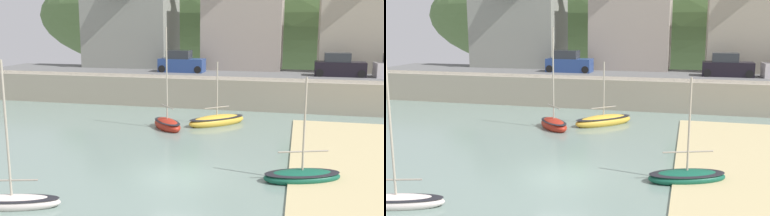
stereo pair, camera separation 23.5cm
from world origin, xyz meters
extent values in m
cube|color=gray|center=(0.00, 0.00, -0.03)|extent=(48.00, 40.00, 0.06)
cube|color=gray|center=(0.00, 17.00, 1.20)|extent=(48.00, 2.40, 2.40)
cube|color=#606060|center=(0.00, 20.70, 2.35)|extent=(48.00, 9.00, 0.10)
ellipsoid|color=#52723D|center=(1.53, 55.20, 7.92)|extent=(80.00, 44.00, 22.64)
cube|color=gray|center=(-11.62, 25.20, 6.07)|extent=(8.58, 5.90, 7.33)
cube|color=#A19588|center=(-0.17, 25.20, 7.09)|extent=(7.40, 5.20, 9.38)
cube|color=#A29986|center=(10.35, 25.20, 6.35)|extent=(6.97, 4.97, 7.90)
cube|color=tan|center=(9.56, 29.20, 8.32)|extent=(2.80, 2.80, 11.84)
ellipsoid|color=#A52617|center=(-2.98, 8.78, 0.24)|extent=(2.93, 3.10, 0.89)
ellipsoid|color=black|center=(-2.98, 8.78, 0.49)|extent=(2.87, 3.03, 0.12)
cylinder|color=#B2A893|center=(-2.98, 8.78, 3.61)|extent=(0.09, 0.09, 5.84)
cylinder|color=gray|center=(-2.98, 8.78, 1.47)|extent=(1.28, 1.45, 0.07)
ellipsoid|color=gold|center=(-0.04, 10.72, 0.24)|extent=(4.09, 3.92, 0.87)
ellipsoid|color=black|center=(-0.04, 10.72, 0.48)|extent=(4.01, 3.84, 0.12)
cylinder|color=#B2A893|center=(-0.04, 10.72, 2.47)|extent=(0.09, 0.09, 3.59)
cylinder|color=gray|center=(-0.04, 10.72, 1.19)|extent=(1.47, 1.36, 0.07)
ellipsoid|color=#13513C|center=(5.59, 0.75, 0.18)|extent=(3.72, 2.45, 0.67)
ellipsoid|color=black|center=(5.59, 0.75, 0.37)|extent=(3.64, 2.40, 0.12)
cylinder|color=#B2A893|center=(5.59, 0.75, 2.56)|extent=(0.09, 0.09, 4.08)
cylinder|color=gray|center=(5.59, 0.75, 1.35)|extent=(2.14, 0.83, 0.07)
ellipsoid|color=silver|center=(-5.02, -4.73, 0.17)|extent=(3.75, 1.91, 0.62)
ellipsoid|color=black|center=(-5.02, -4.73, 0.34)|extent=(3.67, 1.87, 0.12)
cylinder|color=#B2A893|center=(-5.02, -4.73, 3.02)|extent=(0.09, 0.09, 5.08)
cylinder|color=gray|center=(-5.02, -4.73, 1.07)|extent=(1.96, 0.62, 0.07)
cube|color=navy|center=(-5.13, 20.70, 3.00)|extent=(4.13, 1.78, 1.20)
cube|color=#282D33|center=(-5.38, 20.70, 3.95)|extent=(2.13, 1.54, 0.80)
cylinder|color=black|center=(-3.48, 21.50, 2.72)|extent=(0.64, 0.22, 0.64)
cylinder|color=black|center=(-3.48, 19.90, 2.72)|extent=(0.64, 0.22, 0.64)
cylinder|color=black|center=(-6.78, 21.50, 2.72)|extent=(0.64, 0.22, 0.64)
cylinder|color=black|center=(-6.78, 19.90, 2.72)|extent=(0.64, 0.22, 0.64)
cube|color=black|center=(8.54, 20.70, 3.00)|extent=(4.11, 1.72, 1.20)
cube|color=#282D33|center=(8.29, 20.70, 3.95)|extent=(2.11, 1.51, 0.80)
cylinder|color=black|center=(10.19, 21.50, 2.72)|extent=(0.64, 0.22, 0.64)
cylinder|color=black|center=(10.19, 19.90, 2.72)|extent=(0.64, 0.22, 0.64)
cylinder|color=black|center=(6.89, 21.50, 2.72)|extent=(0.64, 0.22, 0.64)
cylinder|color=black|center=(6.89, 19.90, 2.72)|extent=(0.64, 0.22, 0.64)
cylinder|color=black|center=(11.65, 21.50, 2.72)|extent=(0.64, 0.22, 0.64)
cylinder|color=black|center=(11.65, 19.90, 2.72)|extent=(0.64, 0.22, 0.64)
camera|label=1|loc=(5.30, -18.60, 6.88)|focal=42.01mm
camera|label=2|loc=(5.53, -18.54, 6.88)|focal=42.01mm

